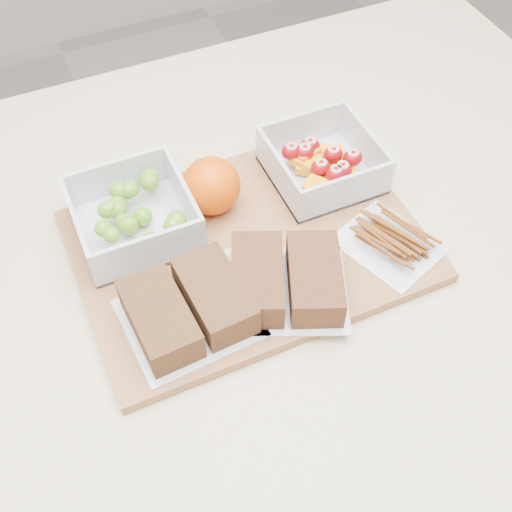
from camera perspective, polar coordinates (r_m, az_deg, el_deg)
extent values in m
plane|color=gray|center=(1.61, -0.25, -20.52)|extent=(4.00, 4.00, 0.00)
cube|color=beige|center=(1.19, -0.33, -13.98)|extent=(1.20, 0.90, 0.90)
cube|color=#9E6841|center=(0.80, -0.67, 0.90)|extent=(0.42, 0.30, 0.02)
cube|color=silver|center=(0.82, -10.61, 2.44)|extent=(0.14, 0.14, 0.01)
cube|color=silver|center=(0.85, -12.22, 6.77)|extent=(0.14, 0.01, 0.06)
cube|color=silver|center=(0.76, -9.41, 0.23)|extent=(0.14, 0.01, 0.06)
cube|color=silver|center=(0.81, -6.37, 5.17)|extent=(0.01, 0.13, 0.06)
cube|color=silver|center=(0.80, -15.46, 2.16)|extent=(0.01, 0.13, 0.06)
sphere|color=#57961F|center=(0.80, -11.27, 2.72)|extent=(0.02, 0.02, 0.02)
sphere|color=#57961F|center=(0.79, -13.43, 2.39)|extent=(0.02, 0.02, 0.02)
sphere|color=#57961F|center=(0.82, -11.30, 5.70)|extent=(0.02, 0.02, 0.02)
sphere|color=#57961F|center=(0.81, -10.03, 3.46)|extent=(0.02, 0.02, 0.02)
sphere|color=#57961F|center=(0.81, -13.17, 3.99)|extent=(0.02, 0.02, 0.02)
sphere|color=#57961F|center=(0.81, -11.74, 3.06)|extent=(0.02, 0.02, 0.02)
sphere|color=#57961F|center=(0.81, -12.75, 4.28)|extent=(0.02, 0.02, 0.02)
sphere|color=#57961F|center=(0.77, -7.08, 3.12)|extent=(0.03, 0.03, 0.03)
sphere|color=#57961F|center=(0.84, -9.45, 6.85)|extent=(0.03, 0.03, 0.03)
sphere|color=#57961F|center=(0.82, -12.06, 5.69)|extent=(0.03, 0.03, 0.03)
sphere|color=#57961F|center=(0.78, -12.71, 1.82)|extent=(0.02, 0.02, 0.02)
sphere|color=#57961F|center=(0.82, -9.45, 6.48)|extent=(0.02, 0.02, 0.02)
sphere|color=#57961F|center=(0.77, -9.31, 1.30)|extent=(0.02, 0.02, 0.02)
sphere|color=#57961F|center=(0.83, -11.59, 5.72)|extent=(0.02, 0.02, 0.02)
sphere|color=#57961F|center=(0.81, -12.21, 4.04)|extent=(0.02, 0.02, 0.02)
sphere|color=#57961F|center=(0.82, -11.09, 5.91)|extent=(0.02, 0.02, 0.02)
sphere|color=#57961F|center=(0.77, -7.35, 2.66)|extent=(0.02, 0.02, 0.02)
sphere|color=#57961F|center=(0.79, -6.95, 2.41)|extent=(0.02, 0.02, 0.02)
sphere|color=#57961F|center=(0.82, -12.15, 4.62)|extent=(0.02, 0.02, 0.02)
sphere|color=#57961F|center=(0.79, -11.24, 2.77)|extent=(0.02, 0.02, 0.02)
cube|color=silver|center=(0.88, 5.81, 7.27)|extent=(0.13, 0.13, 0.01)
cube|color=silver|center=(0.90, 4.02, 11.10)|extent=(0.13, 0.01, 0.06)
cube|color=silver|center=(0.82, 8.03, 5.62)|extent=(0.13, 0.01, 0.06)
cube|color=silver|center=(0.89, 9.69, 9.58)|extent=(0.01, 0.12, 0.06)
cube|color=silver|center=(0.84, 2.00, 7.30)|extent=(0.01, 0.12, 0.06)
cube|color=orange|center=(0.86, 6.79, 7.16)|extent=(0.04, 0.04, 0.01)
cube|color=orange|center=(0.88, 4.50, 8.76)|extent=(0.05, 0.06, 0.01)
cube|color=orange|center=(0.87, 6.39, 8.36)|extent=(0.05, 0.05, 0.01)
cube|color=orange|center=(0.89, 6.75, 8.81)|extent=(0.04, 0.05, 0.01)
cube|color=orange|center=(0.87, 4.42, 8.55)|extent=(0.04, 0.05, 0.01)
cube|color=orange|center=(0.87, 4.39, 9.19)|extent=(0.04, 0.03, 0.01)
cube|color=orange|center=(0.83, 5.52, 6.09)|extent=(0.04, 0.04, 0.01)
cube|color=orange|center=(0.86, 7.74, 7.15)|extent=(0.04, 0.04, 0.01)
cube|color=orange|center=(0.87, 4.73, 7.97)|extent=(0.04, 0.04, 0.01)
ellipsoid|color=#96070F|center=(0.86, 6.87, 8.95)|extent=(0.03, 0.02, 0.02)
ellipsoid|color=#96070F|center=(0.84, 7.67, 7.57)|extent=(0.03, 0.02, 0.02)
ellipsoid|color=#96070F|center=(0.86, 3.15, 9.27)|extent=(0.03, 0.02, 0.02)
ellipsoid|color=#96070F|center=(0.86, 8.58, 8.61)|extent=(0.03, 0.02, 0.02)
ellipsoid|color=#96070F|center=(0.86, 4.35, 9.18)|extent=(0.03, 0.02, 0.02)
ellipsoid|color=#96070F|center=(0.84, 7.08, 7.24)|extent=(0.03, 0.02, 0.02)
ellipsoid|color=#96070F|center=(0.84, 5.77, 7.82)|extent=(0.03, 0.02, 0.02)
ellipsoid|color=#96070F|center=(0.87, 4.83, 9.74)|extent=(0.03, 0.02, 0.02)
sphere|color=#ED5305|center=(0.81, -4.00, 6.24)|extent=(0.07, 0.07, 0.07)
cube|color=silver|center=(0.73, -5.94, -5.50)|extent=(0.15, 0.14, 0.00)
cube|color=brown|center=(0.71, -8.52, -5.57)|extent=(0.07, 0.11, 0.04)
cube|color=brown|center=(0.72, -3.68, -3.55)|extent=(0.07, 0.11, 0.04)
cube|color=silver|center=(0.75, 2.62, -3.02)|extent=(0.18, 0.17, 0.00)
cube|color=brown|center=(0.73, 0.12, -2.08)|extent=(0.10, 0.12, 0.04)
cube|color=brown|center=(0.74, 5.23, -2.00)|extent=(0.10, 0.12, 0.04)
cube|color=silver|center=(0.81, 11.66, 0.96)|extent=(0.13, 0.14, 0.00)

